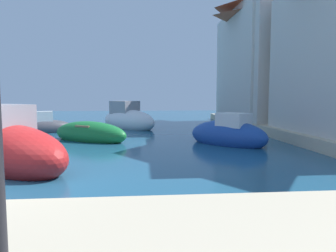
{
  "coord_description": "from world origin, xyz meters",
  "views": [
    {
      "loc": [
        3.39,
        -6.86,
        2.09
      ],
      "look_at": [
        4.79,
        9.08,
        0.57
      ],
      "focal_mm": 33.0,
      "sensor_mm": 36.0,
      "label": 1
    }
  ],
  "objects_px": {
    "moored_boat_3": "(90,134)",
    "waterfront_building_annex": "(275,60)",
    "moored_boat_10": "(7,149)",
    "moored_boat_5": "(44,126)",
    "waterfront_building_far": "(273,56)",
    "moored_boat_6": "(128,120)",
    "moored_boat_4": "(228,134)"
  },
  "relations": [
    {
      "from": "moored_boat_3",
      "to": "moored_boat_4",
      "type": "height_order",
      "value": "moored_boat_4"
    },
    {
      "from": "moored_boat_3",
      "to": "moored_boat_10",
      "type": "height_order",
      "value": "moored_boat_10"
    },
    {
      "from": "moored_boat_10",
      "to": "waterfront_building_annex",
      "type": "bearing_deg",
      "value": 81.73
    },
    {
      "from": "moored_boat_4",
      "to": "moored_boat_6",
      "type": "bearing_deg",
      "value": -9.69
    },
    {
      "from": "moored_boat_5",
      "to": "moored_boat_3",
      "type": "bearing_deg",
      "value": -68.97
    },
    {
      "from": "moored_boat_5",
      "to": "waterfront_building_annex",
      "type": "bearing_deg",
      "value": -8.6
    },
    {
      "from": "moored_boat_3",
      "to": "moored_boat_6",
      "type": "bearing_deg",
      "value": 108.02
    },
    {
      "from": "moored_boat_10",
      "to": "moored_boat_3",
      "type": "bearing_deg",
      "value": 114.7
    },
    {
      "from": "waterfront_building_annex",
      "to": "waterfront_building_far",
      "type": "distance_m",
      "value": 0.5
    },
    {
      "from": "moored_boat_4",
      "to": "moored_boat_3",
      "type": "bearing_deg",
      "value": 33.56
    },
    {
      "from": "moored_boat_5",
      "to": "moored_boat_10",
      "type": "relative_size",
      "value": 0.66
    },
    {
      "from": "moored_boat_4",
      "to": "moored_boat_5",
      "type": "distance_m",
      "value": 10.85
    },
    {
      "from": "moored_boat_5",
      "to": "moored_boat_4",
      "type": "bearing_deg",
      "value": -49.53
    },
    {
      "from": "waterfront_building_far",
      "to": "moored_boat_3",
      "type": "bearing_deg",
      "value": -149.18
    },
    {
      "from": "moored_boat_3",
      "to": "waterfront_building_far",
      "type": "relative_size",
      "value": 0.41
    },
    {
      "from": "moored_boat_3",
      "to": "moored_boat_6",
      "type": "height_order",
      "value": "moored_boat_6"
    },
    {
      "from": "moored_boat_5",
      "to": "waterfront_building_annex",
      "type": "distance_m",
      "value": 16.17
    },
    {
      "from": "moored_boat_5",
      "to": "waterfront_building_far",
      "type": "relative_size",
      "value": 0.32
    },
    {
      "from": "moored_boat_3",
      "to": "waterfront_building_annex",
      "type": "bearing_deg",
      "value": 62.16
    },
    {
      "from": "moored_boat_5",
      "to": "waterfront_building_far",
      "type": "xyz_separation_m",
      "value": [
        15.25,
        3.52,
        4.65
      ]
    },
    {
      "from": "moored_boat_4",
      "to": "waterfront_building_far",
      "type": "bearing_deg",
      "value": -74.8
    },
    {
      "from": "moored_boat_6",
      "to": "waterfront_building_far",
      "type": "bearing_deg",
      "value": 57.98
    },
    {
      "from": "moored_boat_4",
      "to": "moored_boat_10",
      "type": "bearing_deg",
      "value": 75.64
    },
    {
      "from": "moored_boat_3",
      "to": "moored_boat_6",
      "type": "distance_m",
      "value": 6.1
    },
    {
      "from": "moored_boat_10",
      "to": "waterfront_building_far",
      "type": "relative_size",
      "value": 0.49
    },
    {
      "from": "moored_boat_3",
      "to": "moored_boat_10",
      "type": "bearing_deg",
      "value": -71.67
    },
    {
      "from": "moored_boat_5",
      "to": "moored_boat_6",
      "type": "xyz_separation_m",
      "value": [
        4.76,
        2.23,
        0.19
      ]
    },
    {
      "from": "moored_boat_3",
      "to": "moored_boat_5",
      "type": "bearing_deg",
      "value": 163.97
    },
    {
      "from": "waterfront_building_annex",
      "to": "moored_boat_5",
      "type": "bearing_deg",
      "value": -168.45
    },
    {
      "from": "moored_boat_3",
      "to": "moored_boat_5",
      "type": "height_order",
      "value": "moored_boat_5"
    },
    {
      "from": "moored_boat_6",
      "to": "waterfront_building_annex",
      "type": "bearing_deg",
      "value": 55.78
    },
    {
      "from": "waterfront_building_far",
      "to": "moored_boat_5",
      "type": "bearing_deg",
      "value": -166.99
    }
  ]
}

